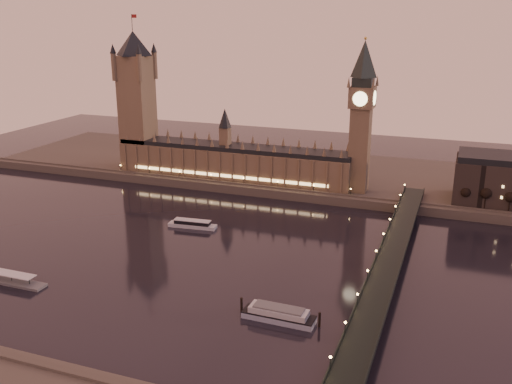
{
  "coord_description": "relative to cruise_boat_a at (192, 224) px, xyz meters",
  "views": [
    {
      "loc": [
        120.5,
        -260.25,
        123.72
      ],
      "look_at": [
        10.47,
        35.0,
        25.34
      ],
      "focal_mm": 40.0,
      "sensor_mm": 36.0,
      "label": 1
    }
  ],
  "objects": [
    {
      "name": "bare_tree_1",
      "position": [
        167.41,
        79.02,
        13.75
      ],
      "size": [
        6.47,
        6.47,
        13.16
      ],
      "color": "black",
      "rests_on": "ground"
    },
    {
      "name": "big_ben",
      "position": [
        82.89,
        91.0,
        61.86
      ],
      "size": [
        17.68,
        17.68,
        104.0
      ],
      "color": "brown",
      "rests_on": "ground"
    },
    {
      "name": "far_embankment",
      "position": [
        58.9,
        135.02,
        0.91
      ],
      "size": [
        560.0,
        130.0,
        6.0
      ],
      "primitive_type": "cube",
      "color": "#423D35",
      "rests_on": "ground"
    },
    {
      "name": "moored_barge",
      "position": [
        83.67,
        -86.32,
        0.7
      ],
      "size": [
        36.04,
        9.39,
        6.61
      ],
      "rotation": [
        0.0,
        0.0,
        -0.02
      ],
      "color": "#98A8C2",
      "rests_on": "ground"
    },
    {
      "name": "victoria_tower",
      "position": [
        -91.1,
        91.02,
        63.69
      ],
      "size": [
        31.68,
        31.68,
        118.0
      ],
      "color": "brown",
      "rests_on": "ground"
    },
    {
      "name": "westminster_bridge",
      "position": [
        120.52,
        -29.98,
        3.42
      ],
      "size": [
        13.2,
        260.0,
        15.3
      ],
      "color": "black",
      "rests_on": "ground"
    },
    {
      "name": "bare_tree_0",
      "position": [
        153.38,
        79.02,
        13.75
      ],
      "size": [
        6.47,
        6.47,
        13.16
      ],
      "color": "black",
      "rests_on": "ground"
    },
    {
      "name": "palace_of_westminster",
      "position": [
        -11.22,
        91.01,
        19.61
      ],
      "size": [
        180.0,
        26.62,
        52.0
      ],
      "color": "brown",
      "rests_on": "ground"
    },
    {
      "name": "pontoon_pier",
      "position": [
        -52.31,
        -98.02,
        -0.8
      ],
      "size": [
        44.86,
        7.48,
        11.96
      ],
      "color": "#595B5E",
      "rests_on": "ground"
    },
    {
      "name": "cruise_boat_a",
      "position": [
        0.0,
        0.0,
        0.0
      ],
      "size": [
        30.18,
        9.23,
        4.75
      ],
      "rotation": [
        0.0,
        0.0,
        0.1
      ],
      "color": "silver",
      "rests_on": "ground"
    },
    {
      "name": "ground",
      "position": [
        28.9,
        -29.98,
        -2.09
      ],
      "size": [
        700.0,
        700.0,
        0.0
      ],
      "primitive_type": "plane",
      "color": "black",
      "rests_on": "ground"
    }
  ]
}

